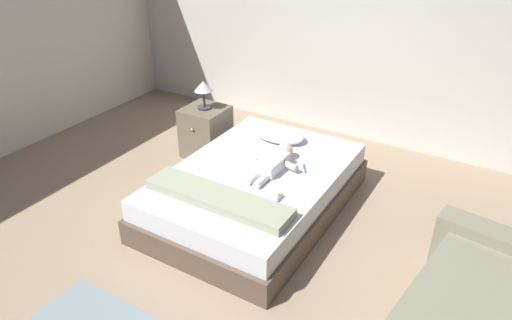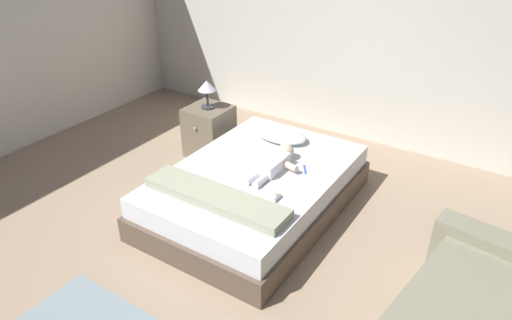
# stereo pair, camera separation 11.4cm
# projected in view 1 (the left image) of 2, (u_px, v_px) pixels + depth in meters

# --- Properties ---
(ground_plane) EXTENTS (8.00, 8.00, 0.00)m
(ground_plane) POSITION_uv_depth(u_px,v_px,m) (188.00, 279.00, 3.44)
(ground_plane) COLOR tan
(wall_behind_bed) EXTENTS (8.00, 0.12, 2.70)m
(wall_behind_bed) POSITION_uv_depth(u_px,v_px,m) (351.00, 19.00, 5.03)
(wall_behind_bed) COLOR silver
(wall_behind_bed) RESTS_ON ground_plane
(bed) EXTENTS (1.38, 2.01, 0.41)m
(bed) POSITION_uv_depth(u_px,v_px,m) (256.00, 190.00, 4.15)
(bed) COLOR brown
(bed) RESTS_ON ground_plane
(pillow) EXTENTS (0.54, 0.33, 0.11)m
(pillow) POSITION_uv_depth(u_px,v_px,m) (279.00, 134.00, 4.55)
(pillow) COLOR white
(pillow) RESTS_ON bed
(baby) EXTENTS (0.46, 0.66, 0.15)m
(baby) POSITION_uv_depth(u_px,v_px,m) (274.00, 162.00, 4.06)
(baby) COLOR white
(baby) RESTS_ON bed
(toothbrush) EXTENTS (0.10, 0.14, 0.02)m
(toothbrush) POSITION_uv_depth(u_px,v_px,m) (304.00, 168.00, 4.07)
(toothbrush) COLOR blue
(toothbrush) RESTS_ON bed
(nightstand) EXTENTS (0.44, 0.47, 0.55)m
(nightstand) POSITION_uv_depth(u_px,v_px,m) (206.00, 132.00, 5.03)
(nightstand) COLOR #6D614E
(nightstand) RESTS_ON ground_plane
(lamp) EXTENTS (0.19, 0.19, 0.30)m
(lamp) POSITION_uv_depth(u_px,v_px,m) (203.00, 89.00, 4.79)
(lamp) COLOR #333338
(lamp) RESTS_ON nightstand
(blanket) EXTENTS (1.24, 0.29, 0.08)m
(blanket) POSITION_uv_depth(u_px,v_px,m) (217.00, 198.00, 3.59)
(blanket) COLOR #9EA287
(blanket) RESTS_ON bed
(baby_bottle) EXTENTS (0.05, 0.10, 0.07)m
(baby_bottle) POSITION_uv_depth(u_px,v_px,m) (278.00, 196.00, 3.64)
(baby_bottle) COLOR white
(baby_bottle) RESTS_ON bed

